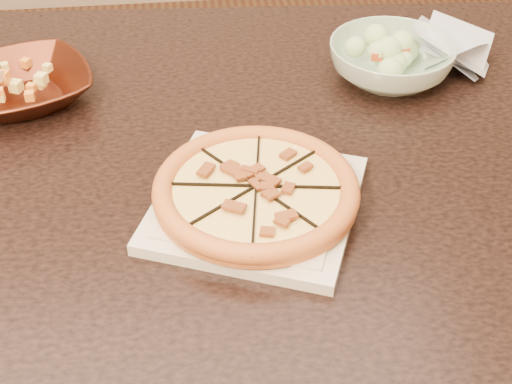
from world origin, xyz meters
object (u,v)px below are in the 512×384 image
(salad_bowl, at_px, (391,61))
(dining_table, at_px, (177,188))
(plate, at_px, (256,203))
(pizza, at_px, (256,190))
(bronze_bowl, at_px, (24,87))

(salad_bowl, bearing_deg, dining_table, -157.98)
(plate, xyz_separation_m, pizza, (-0.00, 0.00, 0.02))
(dining_table, relative_size, pizza, 5.55)
(dining_table, relative_size, salad_bowl, 7.25)
(dining_table, distance_m, salad_bowl, 0.44)
(bronze_bowl, relative_size, salad_bowl, 1.02)
(pizza, relative_size, bronze_bowl, 1.29)
(dining_table, relative_size, bronze_bowl, 7.14)
(dining_table, height_order, salad_bowl, salad_bowl)
(bronze_bowl, distance_m, salad_bowl, 0.63)
(dining_table, height_order, plate, plate)
(plate, bearing_deg, dining_table, 123.42)
(pizza, bearing_deg, plate, -12.84)
(bronze_bowl, bearing_deg, plate, -42.34)
(dining_table, bearing_deg, bronze_bowl, 147.59)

